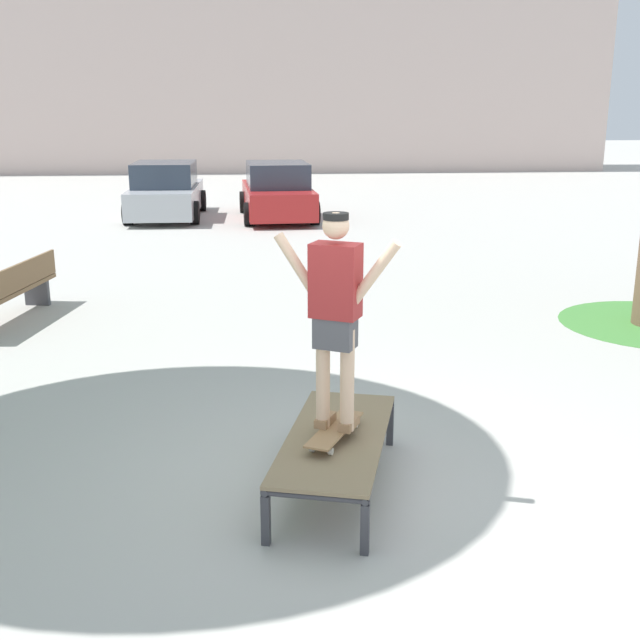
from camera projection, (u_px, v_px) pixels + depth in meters
name	position (u px, v px, depth m)	size (l,w,h in m)	color
ground_plane	(349.00, 482.00, 6.46)	(120.00, 120.00, 0.00)	#B7B5AD
building_facade	(202.00, 16.00, 34.80)	(36.39, 4.00, 13.54)	beige
skate_box	(336.00, 441.00, 6.25)	(1.23, 2.03, 0.46)	#38383D
skateboard	(335.00, 430.00, 6.15)	(0.54, 0.80, 0.09)	#9E754C
skater	(335.00, 307.00, 5.89)	(0.93, 0.52, 1.69)	beige
car_silver	(166.00, 192.00, 21.21)	(1.96, 4.22, 1.50)	#B7BABF
car_red	(277.00, 193.00, 21.09)	(2.09, 4.28, 1.50)	red
park_bench	(9.00, 291.00, 11.10)	(0.87, 2.44, 0.83)	brown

